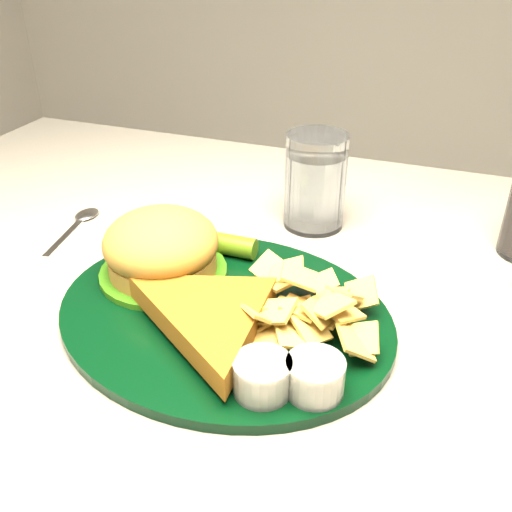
{
  "coord_description": "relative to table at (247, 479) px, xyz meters",
  "views": [
    {
      "loc": [
        0.21,
        -0.52,
        1.11
      ],
      "look_at": [
        0.03,
        -0.04,
        0.8
      ],
      "focal_mm": 40.0,
      "sensor_mm": 36.0,
      "label": 1
    }
  ],
  "objects": [
    {
      "name": "water_glass",
      "position": [
        0.05,
        0.14,
        0.44
      ],
      "size": [
        0.09,
        0.09,
        0.12
      ],
      "primitive_type": "cylinder",
      "rotation": [
        0.0,
        0.0,
        0.14
      ],
      "color": "white",
      "rests_on": "table"
    },
    {
      "name": "dinner_plate",
      "position": [
        0.01,
        -0.09,
        0.42
      ],
      "size": [
        0.4,
        0.35,
        0.08
      ],
      "primitive_type": null,
      "rotation": [
        0.0,
        0.0,
        -0.17
      ],
      "color": "black",
      "rests_on": "table"
    },
    {
      "name": "spoon",
      "position": [
        -0.24,
        -0.01,
        0.38
      ],
      "size": [
        0.06,
        0.14,
        0.01
      ],
      "primitive_type": null,
      "rotation": [
        0.0,
        0.0,
        0.17
      ],
      "color": "silver",
      "rests_on": "table"
    },
    {
      "name": "table",
      "position": [
        0.0,
        0.0,
        0.0
      ],
      "size": [
        1.2,
        0.8,
        0.75
      ],
      "primitive_type": null,
      "color": "gray",
      "rests_on": "ground"
    }
  ]
}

